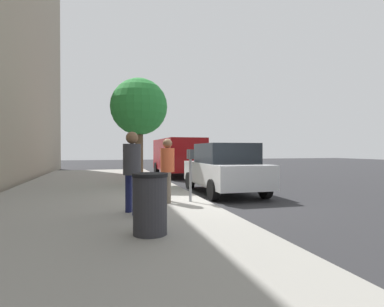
% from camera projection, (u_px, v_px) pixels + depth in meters
% --- Properties ---
extents(ground_plane, '(80.00, 80.00, 0.00)m').
position_uv_depth(ground_plane, '(203.00, 204.00, 8.68)').
color(ground_plane, '#2B2B2D').
rests_on(ground_plane, ground).
extents(sidewalk_slab, '(28.00, 6.00, 0.15)m').
position_uv_depth(sidewalk_slab, '(93.00, 206.00, 7.86)').
color(sidewalk_slab, gray).
rests_on(sidewalk_slab, ground_plane).
extents(parking_meter, '(0.36, 0.12, 1.41)m').
position_uv_depth(parking_meter, '(190.00, 164.00, 8.14)').
color(parking_meter, gray).
rests_on(parking_meter, sidewalk_slab).
extents(pedestrian_at_meter, '(0.52, 0.37, 1.70)m').
position_uv_depth(pedestrian_at_meter, '(167.00, 165.00, 8.06)').
color(pedestrian_at_meter, '#726656').
rests_on(pedestrian_at_meter, sidewalk_slab).
extents(pedestrian_bystander, '(0.52, 0.39, 1.79)m').
position_uv_depth(pedestrian_bystander, '(132.00, 165.00, 6.58)').
color(pedestrian_bystander, '#191E4C').
rests_on(pedestrian_bystander, sidewalk_slab).
extents(parked_sedan_near, '(4.44, 2.04, 1.77)m').
position_uv_depth(parked_sedan_near, '(224.00, 168.00, 10.68)').
color(parked_sedan_near, silver).
rests_on(parked_sedan_near, ground_plane).
extents(parked_van_far, '(5.23, 2.18, 2.18)m').
position_uv_depth(parked_van_far, '(178.00, 155.00, 17.63)').
color(parked_van_far, maroon).
rests_on(parked_van_far, ground_plane).
extents(street_tree, '(2.26, 2.26, 4.26)m').
position_uv_depth(street_tree, '(139.00, 108.00, 12.05)').
color(street_tree, brown).
rests_on(street_tree, sidewalk_slab).
extents(trash_bin, '(0.59, 0.59, 1.01)m').
position_uv_depth(trash_bin, '(150.00, 204.00, 4.98)').
color(trash_bin, '#2D2D33').
rests_on(trash_bin, sidewalk_slab).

